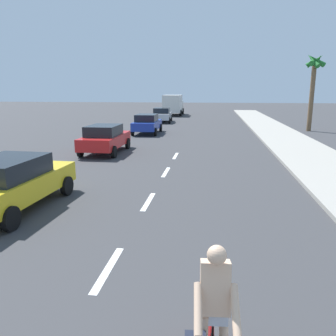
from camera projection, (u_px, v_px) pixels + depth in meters
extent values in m
plane|color=#38383A|center=(175.00, 157.00, 18.17)|extent=(160.00, 160.00, 0.00)
cube|color=#9E998E|center=(304.00, 152.00, 19.16)|extent=(3.60, 80.00, 0.14)
cube|color=white|center=(108.00, 269.00, 6.75)|extent=(0.16, 1.80, 0.01)
cube|color=white|center=(148.00, 202.00, 10.82)|extent=(0.16, 1.80, 0.01)
cube|color=white|center=(166.00, 172.00, 14.71)|extent=(0.16, 1.80, 0.01)
cube|color=white|center=(176.00, 156.00, 18.33)|extent=(0.16, 1.80, 0.01)
cylinder|color=red|center=(210.00, 332.00, 4.52)|extent=(0.10, 0.66, 0.66)
cylinder|color=black|center=(213.00, 320.00, 4.12)|extent=(0.03, 0.03, 0.48)
cube|color=beige|center=(215.00, 287.00, 3.87)|extent=(0.36, 0.34, 0.63)
sphere|color=beige|center=(217.00, 255.00, 3.72)|extent=(0.22, 0.22, 0.22)
cube|color=white|center=(214.00, 310.00, 4.00)|extent=(0.34, 0.24, 0.28)
cylinder|color=beige|center=(203.00, 336.00, 4.02)|extent=(0.12, 0.21, 0.63)
cylinder|color=beige|center=(236.00, 310.00, 3.63)|extent=(0.13, 0.49, 0.41)
cylinder|color=beige|center=(198.00, 309.00, 3.65)|extent=(0.13, 0.49, 0.41)
cube|color=gold|center=(13.00, 186.00, 10.07)|extent=(2.09, 4.56, 0.64)
cube|color=black|center=(6.00, 168.00, 9.72)|extent=(1.76, 2.40, 0.56)
cylinder|color=black|center=(16.00, 183.00, 11.78)|extent=(0.21, 0.65, 0.64)
cylinder|color=black|center=(67.00, 186.00, 11.45)|extent=(0.21, 0.65, 0.64)
cylinder|color=black|center=(11.00, 219.00, 8.53)|extent=(0.21, 0.65, 0.64)
cube|color=red|center=(105.00, 141.00, 19.17)|extent=(1.85, 4.36, 0.64)
cube|color=black|center=(104.00, 130.00, 18.82)|extent=(1.62, 2.27, 0.56)
cylinder|color=black|center=(99.00, 143.00, 20.80)|extent=(0.18, 0.64, 0.64)
cylinder|color=black|center=(128.00, 143.00, 20.57)|extent=(0.18, 0.64, 0.64)
cylinder|color=black|center=(80.00, 151.00, 17.93)|extent=(0.18, 0.64, 0.64)
cylinder|color=black|center=(114.00, 152.00, 17.70)|extent=(0.18, 0.64, 0.64)
cube|color=#1E389E|center=(147.00, 125.00, 27.65)|extent=(1.85, 4.31, 0.64)
cube|color=black|center=(147.00, 118.00, 27.31)|extent=(1.61, 2.25, 0.56)
cylinder|color=black|center=(140.00, 127.00, 29.25)|extent=(0.19, 0.64, 0.64)
cylinder|color=black|center=(161.00, 128.00, 29.04)|extent=(0.19, 0.64, 0.64)
cylinder|color=black|center=(133.00, 131.00, 26.43)|extent=(0.19, 0.64, 0.64)
cylinder|color=black|center=(155.00, 132.00, 26.22)|extent=(0.19, 0.64, 0.64)
cube|color=#B7BABF|center=(162.00, 116.00, 37.35)|extent=(2.10, 4.51, 0.64)
cube|color=black|center=(162.00, 111.00, 37.00)|extent=(1.76, 2.38, 0.56)
cylinder|color=black|center=(155.00, 118.00, 38.96)|extent=(0.22, 0.65, 0.64)
cylinder|color=black|center=(171.00, 118.00, 38.82)|extent=(0.22, 0.65, 0.64)
cylinder|color=black|center=(152.00, 120.00, 36.05)|extent=(0.22, 0.65, 0.64)
cylinder|color=black|center=(169.00, 121.00, 35.91)|extent=(0.22, 0.65, 0.64)
cube|color=beige|center=(175.00, 106.00, 49.64)|extent=(2.44, 2.38, 1.40)
cube|color=silver|center=(173.00, 104.00, 46.64)|extent=(2.48, 4.20, 2.30)
cylinder|color=black|center=(166.00, 111.00, 49.82)|extent=(0.30, 0.91, 0.90)
cylinder|color=black|center=(183.00, 111.00, 49.55)|extent=(0.30, 0.91, 0.90)
cylinder|color=black|center=(163.00, 113.00, 46.04)|extent=(0.30, 0.91, 0.90)
cylinder|color=black|center=(181.00, 113.00, 45.77)|extent=(0.30, 0.91, 0.90)
cylinder|color=brown|center=(312.00, 96.00, 28.81)|extent=(0.38, 0.38, 6.01)
cone|color=#1E6B28|center=(318.00, 60.00, 28.14)|extent=(0.46, 1.59, 1.09)
cone|color=#1E6B28|center=(315.00, 61.00, 28.40)|extent=(1.46, 0.70, 1.22)
cone|color=#1E6B28|center=(312.00, 61.00, 28.31)|extent=(0.96, 1.75, 1.17)
cone|color=#1E6B28|center=(313.00, 60.00, 28.06)|extent=(1.15, 1.40, 1.49)
cone|color=#1E6B28|center=(317.00, 60.00, 27.93)|extent=(1.65, 0.86, 1.18)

